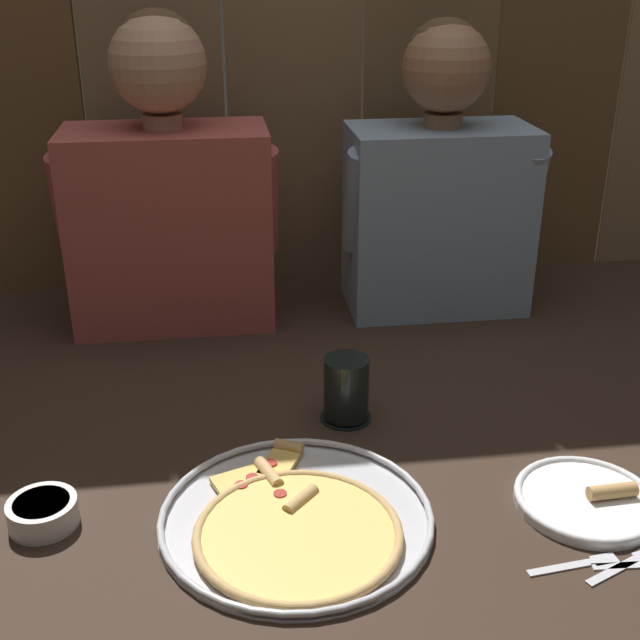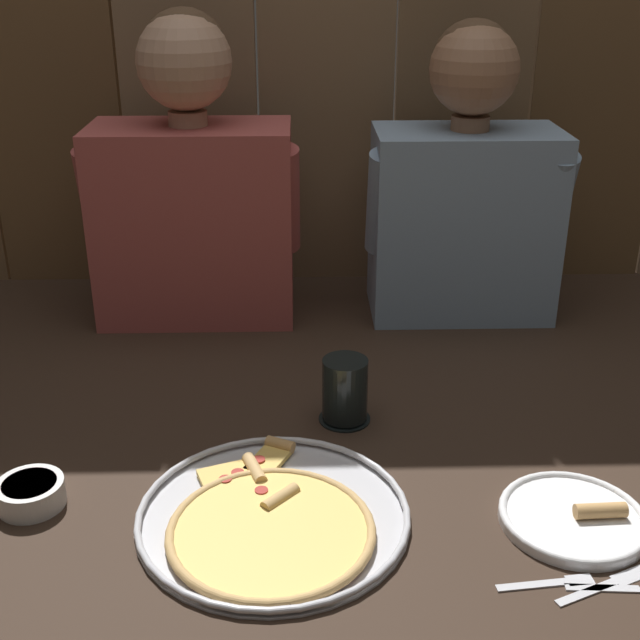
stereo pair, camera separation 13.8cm
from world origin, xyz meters
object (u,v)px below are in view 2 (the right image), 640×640
diner_left (192,185)px  diner_right (465,189)px  pizza_tray (272,519)px  dipping_bowl (31,492)px  drinking_glass (345,391)px  dinner_plate (574,517)px

diner_left → diner_right: (0.58, -0.00, -0.01)m
pizza_tray → dipping_bowl: 0.36m
drinking_glass → diner_left: diner_left is taller
dipping_bowl → diner_left: size_ratio=0.15×
dipping_bowl → dinner_plate: bearing=-4.5°
pizza_tray → dinner_plate: 0.43m
pizza_tray → diner_right: bearing=62.1°
pizza_tray → diner_right: 0.90m
diner_left → diner_right: 0.58m
dinner_plate → diner_left: size_ratio=0.32×
pizza_tray → diner_left: size_ratio=0.61×
diner_right → dipping_bowl: bearing=-137.2°
drinking_glass → dipping_bowl: (-0.47, -0.23, -0.04)m
pizza_tray → diner_left: diner_left is taller
dinner_plate → dipping_bowl: dipping_bowl is taller
drinking_glass → dipping_bowl: size_ratio=1.17×
dinner_plate → dipping_bowl: size_ratio=2.12×
dipping_bowl → diner_right: diner_right is taller
diner_right → drinking_glass: bearing=-120.7°
drinking_glass → diner_right: bearing=59.3°
drinking_glass → diner_left: (-0.30, 0.47, 0.24)m
drinking_glass → dipping_bowl: 0.53m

